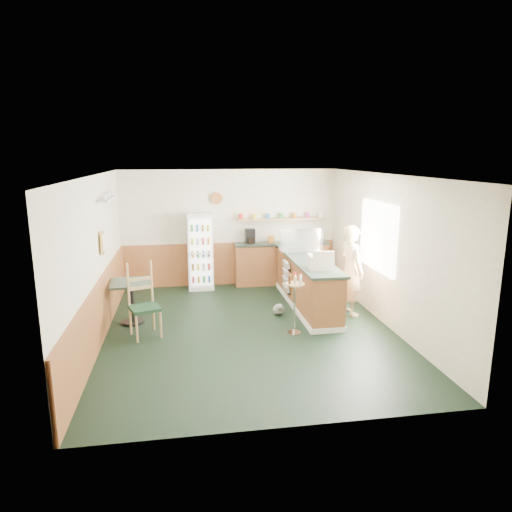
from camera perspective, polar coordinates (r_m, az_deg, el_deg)
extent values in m
plane|color=black|center=(8.17, -0.97, -9.18)|extent=(6.00, 6.00, 0.00)
cube|color=#EDE5CA|center=(10.71, -3.30, 3.53)|extent=(5.00, 0.02, 2.70)
cube|color=#EDE5CA|center=(7.83, -19.50, -0.53)|extent=(0.02, 6.00, 2.70)
cube|color=#EDE5CA|center=(8.49, 16.01, 0.68)|extent=(0.02, 6.00, 2.70)
cube|color=silver|center=(7.60, -1.05, 10.17)|extent=(5.00, 6.00, 0.02)
cube|color=brown|center=(10.84, -3.22, -0.94)|extent=(4.98, 0.05, 1.00)
cube|color=brown|center=(8.05, -18.78, -6.43)|extent=(0.05, 5.98, 1.00)
cube|color=white|center=(8.70, 14.97, 2.36)|extent=(0.06, 1.45, 1.25)
cube|color=gold|center=(8.26, -18.60, 1.61)|extent=(0.03, 0.32, 0.38)
cube|color=white|center=(8.65, -18.07, 6.80)|extent=(0.18, 1.20, 0.03)
cylinder|color=#A55D29|center=(10.53, -4.94, 7.19)|extent=(0.26, 0.04, 0.26)
cube|color=brown|center=(9.28, 6.36, -3.48)|extent=(0.60, 2.95, 0.95)
cube|color=white|center=(9.41, 6.29, -5.97)|extent=(0.64, 2.97, 0.10)
cube|color=#293830|center=(9.15, 6.43, -0.41)|extent=(0.68, 3.01, 0.05)
cube|color=brown|center=(10.86, 3.18, -1.04)|extent=(2.20, 0.38, 0.95)
cube|color=#293830|center=(10.76, 3.22, 1.60)|extent=(2.24, 0.42, 0.05)
cube|color=tan|center=(10.74, 3.16, 4.64)|extent=(2.10, 0.22, 0.04)
cube|color=black|center=(10.59, -0.74, 2.52)|extent=(0.22, 0.18, 0.34)
cylinder|color=#B2664C|center=(10.57, -1.89, 4.96)|extent=(0.10, 0.10, 0.12)
cylinder|color=#B2664C|center=(10.61, -0.19, 5.00)|extent=(0.10, 0.10, 0.12)
cylinder|color=#B2664C|center=(10.67, 1.50, 5.03)|extent=(0.10, 0.10, 0.12)
cylinder|color=#B2664C|center=(10.73, 3.17, 5.06)|extent=(0.10, 0.10, 0.12)
cylinder|color=#B2664C|center=(10.80, 4.82, 5.09)|extent=(0.10, 0.10, 0.12)
cylinder|color=#B2664C|center=(10.88, 6.44, 5.11)|extent=(0.10, 0.10, 0.12)
cylinder|color=#B2664C|center=(10.97, 8.04, 5.12)|extent=(0.10, 0.10, 0.12)
cube|color=white|center=(10.52, -6.99, 0.63)|extent=(0.57, 0.41, 1.74)
cube|color=white|center=(10.30, -6.94, 0.42)|extent=(0.48, 0.02, 1.53)
cube|color=silver|center=(10.23, -6.92, 0.34)|extent=(0.52, 0.02, 1.59)
cube|color=silver|center=(9.68, 5.54, 0.66)|extent=(0.86, 0.45, 0.06)
cube|color=silver|center=(9.64, 5.57, 2.08)|extent=(0.84, 0.43, 0.43)
cube|color=beige|center=(8.32, 8.02, -0.72)|extent=(0.47, 0.49, 0.24)
imported|color=tan|center=(8.86, 11.78, -1.79)|extent=(0.55, 0.67, 1.74)
cylinder|color=silver|center=(8.04, 4.76, -9.52)|extent=(0.26, 0.26, 0.02)
cylinder|color=silver|center=(7.89, 4.82, -6.57)|extent=(0.04, 0.04, 0.88)
cylinder|color=tan|center=(7.76, 4.88, -3.51)|extent=(0.34, 0.34, 0.02)
cylinder|color=red|center=(7.79, 5.54, -2.81)|extent=(0.05, 0.05, 0.15)
cylinder|color=red|center=(7.83, 4.88, -2.70)|extent=(0.05, 0.05, 0.15)
cylinder|color=red|center=(7.78, 4.23, -2.79)|extent=(0.05, 0.05, 0.15)
cylinder|color=red|center=(7.68, 4.24, -2.99)|extent=(0.05, 0.05, 0.15)
cylinder|color=red|center=(7.63, 4.90, -3.11)|extent=(0.05, 0.05, 0.15)
cylinder|color=red|center=(7.69, 5.56, -3.01)|extent=(0.05, 0.05, 0.15)
cube|color=black|center=(9.53, 3.89, -4.40)|extent=(0.05, 0.41, 0.03)
cube|color=silver|center=(9.51, 3.77, -4.01)|extent=(0.09, 0.37, 0.14)
cube|color=black|center=(9.48, 3.90, -3.43)|extent=(0.05, 0.41, 0.03)
cube|color=silver|center=(9.46, 3.79, -3.03)|extent=(0.09, 0.37, 0.14)
cube|color=black|center=(9.44, 3.92, -2.45)|extent=(0.05, 0.41, 0.03)
cube|color=silver|center=(9.42, 3.80, -2.05)|extent=(0.09, 0.37, 0.14)
cube|color=black|center=(9.40, 3.93, -1.47)|extent=(0.05, 0.41, 0.03)
cube|color=silver|center=(9.38, 3.82, -1.06)|extent=(0.09, 0.37, 0.14)
cylinder|color=black|center=(8.77, -15.13, -7.95)|extent=(0.41, 0.41, 0.04)
cylinder|color=black|center=(8.65, -15.27, -5.66)|extent=(0.08, 0.08, 0.72)
cube|color=#293830|center=(8.54, -15.41, -3.25)|extent=(0.77, 0.77, 0.04)
cube|color=#15311C|center=(7.94, -13.75, -6.35)|extent=(0.60, 0.60, 0.06)
cylinder|color=tan|center=(7.86, -15.23, -8.63)|extent=(0.04, 0.04, 0.49)
cylinder|color=tan|center=(7.82, -12.28, -8.56)|extent=(0.04, 0.04, 0.49)
cylinder|color=tan|center=(8.23, -14.95, -7.63)|extent=(0.04, 0.04, 0.49)
cylinder|color=tan|center=(8.20, -12.14, -7.56)|extent=(0.04, 0.04, 0.49)
cube|color=tan|center=(8.03, -13.77, -3.31)|extent=(0.41, 0.19, 0.76)
sphere|color=gray|center=(8.87, 2.81, -6.70)|extent=(0.21, 0.21, 0.21)
sphere|color=gray|center=(8.74, 2.96, -6.39)|extent=(0.12, 0.12, 0.12)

